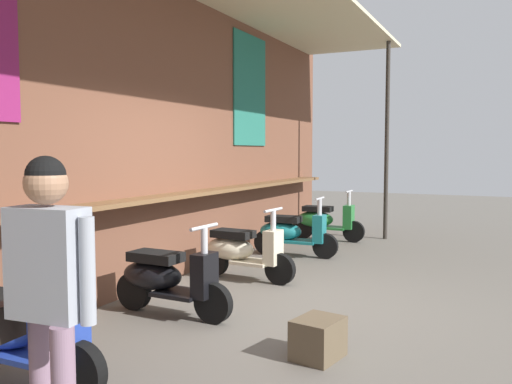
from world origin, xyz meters
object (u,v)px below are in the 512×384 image
at_px(scooter_blue, 18,332).
at_px(shopper_with_handbag, 46,281).
at_px(scooter_green, 324,220).
at_px(merchandise_crate, 318,338).
at_px(scooter_teal, 290,232).
at_px(scooter_cream, 241,250).
at_px(scooter_black, 165,278).

height_order(scooter_blue, shopper_with_handbag, shopper_with_handbag).
bearing_deg(scooter_green, merchandise_crate, -73.93).
bearing_deg(scooter_teal, scooter_green, 86.60).
bearing_deg(shopper_with_handbag, scooter_green, -177.21).
height_order(scooter_blue, scooter_green, same).
bearing_deg(scooter_cream, scooter_black, -86.06).
xyz_separation_m(scooter_blue, merchandise_crate, (1.40, -1.80, -0.22)).
xyz_separation_m(scooter_cream, shopper_with_handbag, (-4.22, -1.02, 0.63)).
xyz_separation_m(scooter_teal, merchandise_crate, (-3.92, -1.80, -0.22)).
relative_size(scooter_blue, shopper_with_handbag, 0.84).
bearing_deg(merchandise_crate, scooter_green, 17.76).
bearing_deg(scooter_blue, scooter_teal, 89.60).
relative_size(scooter_teal, shopper_with_handbag, 0.84).
height_order(scooter_teal, shopper_with_handbag, shopper_with_handbag).
xyz_separation_m(scooter_black, scooter_green, (5.20, 0.00, 0.00)).
height_order(scooter_blue, scooter_cream, same).
xyz_separation_m(scooter_green, merchandise_crate, (-5.63, -1.80, -0.22)).
distance_m(scooter_blue, scooter_black, 1.83).
xyz_separation_m(scooter_black, merchandise_crate, (-0.43, -1.80, -0.22)).
xyz_separation_m(scooter_blue, shopper_with_handbag, (-0.67, -1.02, 0.63)).
bearing_deg(merchandise_crate, scooter_blue, 127.80).
height_order(scooter_black, scooter_green, same).
relative_size(scooter_teal, scooter_green, 1.00).
height_order(scooter_black, merchandise_crate, scooter_black).
bearing_deg(scooter_black, scooter_cream, 92.27).
bearing_deg(merchandise_crate, scooter_black, 76.47).
bearing_deg(merchandise_crate, shopper_with_handbag, 159.14).
relative_size(scooter_blue, scooter_cream, 1.00).
bearing_deg(shopper_with_handbag, scooter_blue, -128.11).
bearing_deg(scooter_cream, merchandise_crate, -46.03).
relative_size(scooter_blue, scooter_black, 1.00).
xyz_separation_m(shopper_with_handbag, merchandise_crate, (2.07, -0.79, -0.85)).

